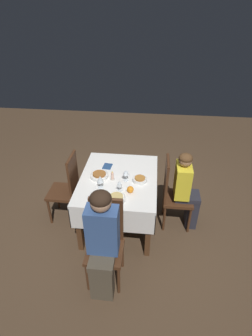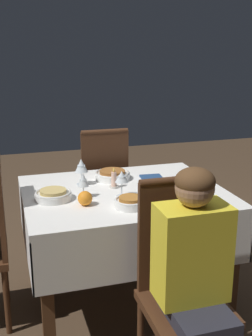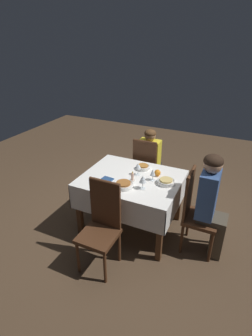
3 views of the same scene
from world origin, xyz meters
name	(u,v)px [view 1 (image 1 of 3)]	position (x,y,z in m)	size (l,w,h in m)	color
ground_plane	(119,221)	(0.00, 0.00, 0.00)	(8.00, 8.00, 0.00)	#4C3826
dining_table	(119,185)	(0.00, 0.00, 0.62)	(1.15, 0.93, 0.72)	white
chair_west	(106,239)	(-0.78, 0.03, 0.51)	(0.37, 0.37, 0.97)	#472816
chair_south	(173,192)	(0.07, -0.67, 0.51)	(0.37, 0.37, 0.97)	#472816
chair_north	(67,186)	(0.03, 0.67, 0.51)	(0.37, 0.37, 0.97)	#472816
person_adult_denim	(102,240)	(-0.93, 0.03, 0.67)	(0.34, 0.30, 1.19)	#4C4233
person_child_yellow	(186,188)	(0.07, -0.83, 0.58)	(0.30, 0.33, 1.07)	#282833
bowl_west	(116,198)	(-0.41, -0.03, 0.75)	(0.20, 0.20, 0.06)	white
wine_glass_west	(119,184)	(-0.25, -0.04, 0.82)	(0.07, 0.07, 0.14)	white
bowl_south	(140,179)	(-0.04, -0.26, 0.75)	(0.17, 0.17, 0.06)	white
wine_glass_south	(126,173)	(-0.04, -0.10, 0.83)	(0.08, 0.08, 0.15)	white
bowl_north	(99,175)	(-0.01, 0.23, 0.75)	(0.22, 0.22, 0.06)	white
wine_glass_north	(100,179)	(-0.21, 0.18, 0.83)	(0.08, 0.08, 0.16)	white
candle_centerpiece	(112,177)	(-0.04, 0.07, 0.76)	(0.06, 0.06, 0.12)	beige
orange_fruit	(130,189)	(-0.26, -0.17, 0.76)	(0.08, 0.08, 0.08)	orange
napkin_red_folded	(107,166)	(0.23, 0.18, 0.73)	(0.14, 0.12, 0.01)	navy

